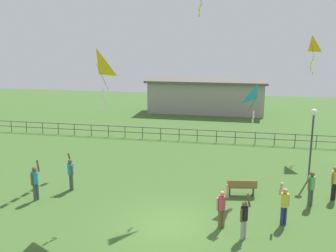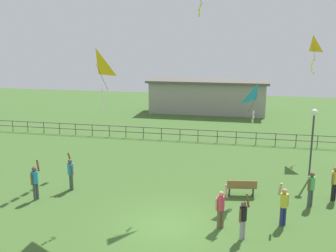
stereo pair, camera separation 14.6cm
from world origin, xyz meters
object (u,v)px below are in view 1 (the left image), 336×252
(park_bench, at_px, (242,187))
(person_6, at_px, (71,172))
(person_3, at_px, (222,206))
(person_1, at_px, (335,181))
(kite_0, at_px, (97,66))
(lamppost, at_px, (313,128))
(person_2, at_px, (311,186))
(person_5, at_px, (284,203))
(kite_1, at_px, (312,45))
(person_7, at_px, (35,181))
(kite_2, at_px, (258,95))
(person_4, at_px, (244,217))

(park_bench, relative_size, person_6, 0.78)
(person_3, bearing_deg, person_1, 37.43)
(person_3, relative_size, person_6, 0.97)
(person_3, relative_size, kite_0, 0.69)
(lamppost, height_order, person_2, lamppost)
(person_3, distance_m, kite_0, 8.00)
(park_bench, xyz_separation_m, person_5, (1.80, -2.86, 0.52))
(park_bench, bearing_deg, person_1, 4.82)
(park_bench, relative_size, kite_1, 0.58)
(park_bench, bearing_deg, kite_1, 65.35)
(person_1, bearing_deg, kite_0, -162.93)
(person_1, distance_m, kite_1, 10.85)
(kite_0, bearing_deg, person_2, 13.65)
(person_3, bearing_deg, park_bench, 77.76)
(person_6, bearing_deg, person_2, 1.89)
(kite_1, bearing_deg, person_6, -142.08)
(park_bench, relative_size, person_1, 0.90)
(person_1, bearing_deg, person_5, -129.43)
(person_6, xyz_separation_m, person_7, (-1.13, -1.58, 0.02))
(person_1, distance_m, person_3, 6.62)
(lamppost, relative_size, person_5, 2.09)
(kite_1, distance_m, kite_2, 9.49)
(park_bench, bearing_deg, kite_2, 48.92)
(person_2, bearing_deg, person_4, -129.24)
(person_1, distance_m, person_6, 13.36)
(person_2, relative_size, person_7, 0.85)
(person_3, bearing_deg, person_5, 16.86)
(park_bench, distance_m, kite_2, 4.73)
(person_7, bearing_deg, kite_2, 17.13)
(person_3, relative_size, person_7, 0.95)
(park_bench, height_order, person_1, person_1)
(person_4, bearing_deg, person_2, 50.76)
(person_3, height_order, person_6, person_6)
(person_4, bearing_deg, person_1, 47.80)
(person_1, height_order, kite_2, kite_2)
(person_6, bearing_deg, person_1, 5.99)
(kite_0, bearing_deg, person_7, 174.45)
(park_bench, relative_size, person_2, 0.90)
(person_5, relative_size, kite_1, 0.74)
(person_2, bearing_deg, person_1, 38.72)
(person_4, relative_size, person_7, 0.93)
(person_5, bearing_deg, kite_0, -179.39)
(person_2, xyz_separation_m, person_7, (-13.18, -1.98, 0.03))
(kite_0, bearing_deg, person_5, 0.61)
(park_bench, xyz_separation_m, person_4, (0.14, -4.39, 0.47))
(person_1, distance_m, kite_2, 5.69)
(person_7, relative_size, kite_1, 0.76)
(person_2, bearing_deg, person_7, -171.47)
(park_bench, height_order, person_6, person_6)
(person_7, bearing_deg, person_3, -6.53)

